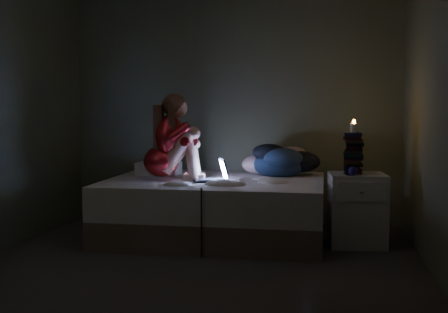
% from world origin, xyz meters
% --- Properties ---
extents(floor, '(3.60, 3.80, 0.02)m').
position_xyz_m(floor, '(0.00, 0.00, -0.01)').
color(floor, '#3F3C3B').
rests_on(floor, ground).
extents(wall_back, '(3.60, 0.02, 2.60)m').
position_xyz_m(wall_back, '(0.00, 1.91, 1.30)').
color(wall_back, '#50554C').
rests_on(wall_back, ground).
extents(wall_front, '(3.60, 0.02, 2.60)m').
position_xyz_m(wall_front, '(0.00, -1.91, 1.30)').
color(wall_front, '#50554C').
rests_on(wall_front, ground).
extents(wall_right, '(0.02, 3.80, 2.60)m').
position_xyz_m(wall_right, '(1.81, 0.00, 1.30)').
color(wall_right, '#50554C').
rests_on(wall_right, ground).
extents(bed, '(2.07, 1.55, 0.57)m').
position_xyz_m(bed, '(-0.05, 1.10, 0.28)').
color(bed, '#BBB9B5').
rests_on(bed, ground).
extents(pillow, '(0.43, 0.30, 0.12)m').
position_xyz_m(pillow, '(-0.72, 1.41, 0.63)').
color(pillow, white).
rests_on(pillow, bed).
extents(woman, '(0.56, 0.41, 0.83)m').
position_xyz_m(woman, '(-0.56, 0.96, 0.99)').
color(woman, maroon).
rests_on(woman, bed).
extents(laptop, '(0.38, 0.33, 0.23)m').
position_xyz_m(laptop, '(-0.07, 0.91, 0.68)').
color(laptop, black).
rests_on(laptop, bed).
extents(clothes_pile, '(0.60, 0.50, 0.34)m').
position_xyz_m(clothes_pile, '(0.53, 1.49, 0.74)').
color(clothes_pile, '#1D2E4D').
rests_on(clothes_pile, bed).
extents(nightstand, '(0.54, 0.49, 0.66)m').
position_xyz_m(nightstand, '(1.29, 0.98, 0.33)').
color(nightstand, silver).
rests_on(nightstand, ground).
extents(book_stack, '(0.19, 0.25, 0.34)m').
position_xyz_m(book_stack, '(1.25, 1.01, 0.83)').
color(book_stack, black).
rests_on(book_stack, nightstand).
extents(candle, '(0.07, 0.07, 0.08)m').
position_xyz_m(candle, '(1.25, 1.01, 1.04)').
color(candle, beige).
rests_on(candle, book_stack).
extents(phone, '(0.08, 0.14, 0.01)m').
position_xyz_m(phone, '(1.20, 0.90, 0.67)').
color(phone, black).
rests_on(phone, nightstand).
extents(blue_orb, '(0.08, 0.08, 0.08)m').
position_xyz_m(blue_orb, '(1.23, 0.82, 0.70)').
color(blue_orb, navy).
rests_on(blue_orb, nightstand).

